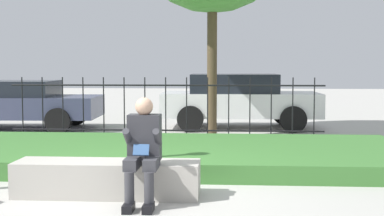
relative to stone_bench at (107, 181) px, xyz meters
name	(u,v)px	position (x,y,z in m)	size (l,w,h in m)	color
ground_plane	(125,196)	(0.21, 0.00, -0.19)	(60.00, 60.00, 0.00)	#B2AFA8
stone_bench	(107,181)	(0.00, 0.00, 0.00)	(2.27, 0.57, 0.43)	#ADA89E
person_seated_reader	(143,147)	(0.50, -0.32, 0.48)	(0.42, 0.73, 1.23)	black
grass_berm	(152,154)	(0.21, 2.37, -0.06)	(8.43, 3.34, 0.27)	#3D7533
iron_fence	(166,109)	(0.21, 4.43, 0.52)	(6.43, 0.03, 1.36)	black
car_parked_center	(238,99)	(1.76, 7.19, 0.55)	(3.98, 1.98, 1.38)	silver
car_parked_left	(15,103)	(-3.85, 6.64, 0.47)	(4.20, 2.06, 1.22)	#383D56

